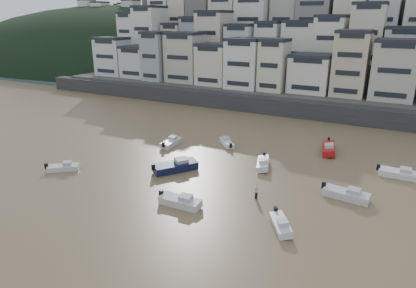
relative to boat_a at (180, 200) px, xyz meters
The scene contains 15 objects.
sea_strip 173.45m from the boat_a, 133.83° to the left, with size 340.00×340.00×0.00m, color #455B63.
harbor_wall 45.13m from the boat_a, 90.16° to the left, with size 140.00×3.00×3.50m, color #38383A.
hillside 85.96m from the boat_a, 86.89° to the left, with size 141.04×66.00×50.00m.
headland 155.89m from the boat_a, 132.40° to the left, with size 216.00×135.00×53.33m.
boat_a is the anchor object (origin of this frame).
boat_b 11.42m from the boat_a, ahead, with size 4.64×1.52×1.27m, color silver, non-canonical shape.
boat_c 10.04m from the boat_a, 125.72° to the left, with size 6.70×2.19×1.83m, color #13183C, non-canonical shape.
boat_d 19.29m from the boat_a, 33.13° to the left, with size 5.66×1.85×1.54m, color silver, non-canonical shape.
boat_e 15.69m from the boat_a, 74.03° to the left, with size 5.25×1.72×1.43m, color silver, non-canonical shape.
boat_f 20.92m from the boat_a, 126.18° to the left, with size 5.20×1.70×1.42m, color silver, non-canonical shape.
boat_g 29.32m from the boat_a, 43.38° to the left, with size 5.36×1.75×1.46m, color white, non-canonical shape.
boat_h 21.68m from the boat_a, 101.21° to the left, with size 4.65×1.52×1.27m, color white, non-canonical shape.
boat_i 28.02m from the boat_a, 66.34° to the left, with size 6.20×2.03×1.69m, color #A71416, non-canonical shape.
boat_j 19.67m from the boat_a, behind, with size 4.52×1.48×1.23m, color silver, non-canonical shape.
person_pink 8.93m from the boat_a, 39.71° to the left, with size 0.44×0.44×1.74m, color #DD9C9E, non-canonical shape.
Camera 1 is at (30.27, -11.39, 20.06)m, focal length 32.00 mm.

